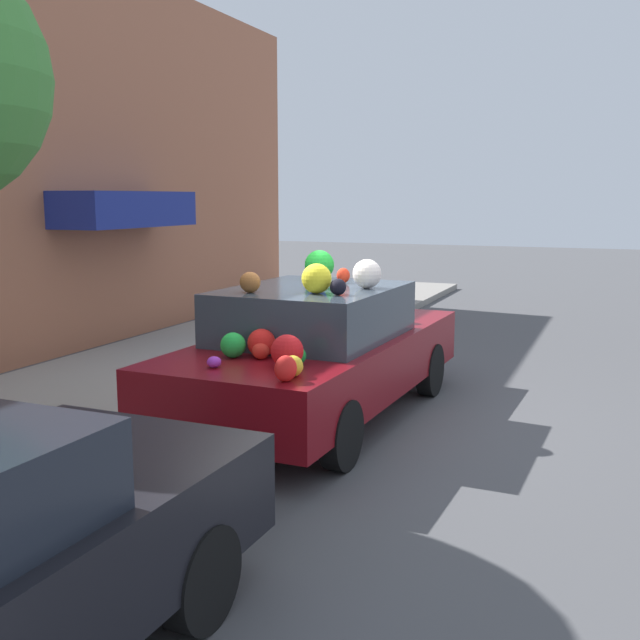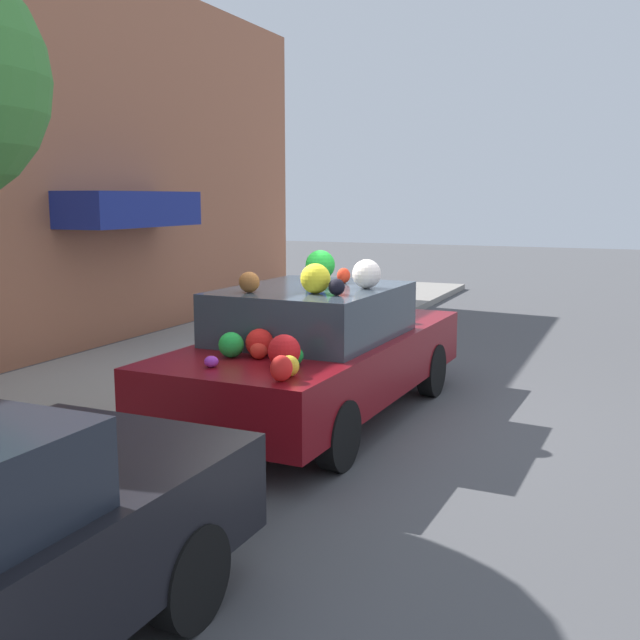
# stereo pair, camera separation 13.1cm
# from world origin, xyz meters

# --- Properties ---
(ground_plane) EXTENTS (60.00, 60.00, 0.00)m
(ground_plane) POSITION_xyz_m (0.00, 0.00, 0.00)
(ground_plane) COLOR #4C4C4F
(sidewalk_curb) EXTENTS (24.00, 3.20, 0.13)m
(sidewalk_curb) POSITION_xyz_m (0.00, 2.70, 0.07)
(sidewalk_curb) COLOR gray
(sidewalk_curb) RESTS_ON ground
(fire_hydrant) EXTENTS (0.20, 0.20, 0.70)m
(fire_hydrant) POSITION_xyz_m (2.30, 1.65, 0.48)
(fire_hydrant) COLOR gold
(fire_hydrant) RESTS_ON sidewalk_curb
(art_car) EXTENTS (4.49, 1.96, 1.77)m
(art_car) POSITION_xyz_m (-0.04, 0.03, 0.76)
(art_car) COLOR maroon
(art_car) RESTS_ON ground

